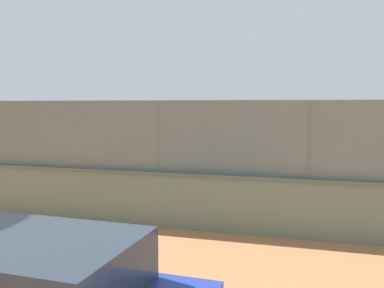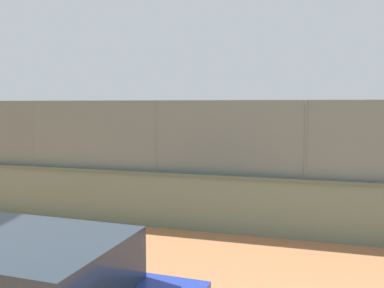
% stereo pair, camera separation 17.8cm
% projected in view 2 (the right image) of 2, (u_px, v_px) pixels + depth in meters
% --- Properties ---
extents(ground_plane, '(260.00, 260.00, 0.00)m').
position_uv_depth(ground_plane, '(227.00, 157.00, 22.75)').
color(ground_plane, '#B27247').
extents(perimeter_wall, '(23.81, 0.43, 1.30)m').
position_uv_depth(perimeter_wall, '(226.00, 203.00, 9.35)').
color(perimeter_wall, slate).
rests_on(perimeter_wall, ground_plane).
extents(fence_panel_on_wall, '(23.40, 0.13, 1.64)m').
position_uv_depth(fence_panel_on_wall, '(227.00, 138.00, 9.22)').
color(fence_panel_on_wall, slate).
rests_on(fence_panel_on_wall, perimeter_wall).
extents(player_foreground_swinging, '(0.80, 0.99, 1.51)m').
position_uv_depth(player_foreground_swinging, '(276.00, 141.00, 22.78)').
color(player_foreground_swinging, '#B2B2B2').
rests_on(player_foreground_swinging, ground_plane).
extents(player_baseline_waiting, '(1.28, 0.79, 1.70)m').
position_uv_depth(player_baseline_waiting, '(110.00, 143.00, 20.11)').
color(player_baseline_waiting, black).
rests_on(player_baseline_waiting, ground_plane).
extents(sports_ball, '(0.14, 0.14, 0.14)m').
position_uv_depth(sports_ball, '(292.00, 160.00, 21.20)').
color(sports_ball, yellow).
rests_on(sports_ball, ground_plane).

